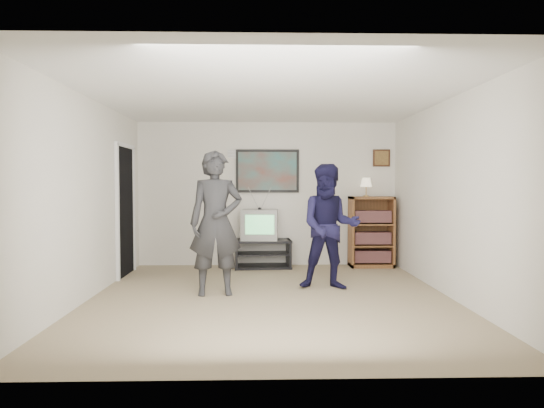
{
  "coord_description": "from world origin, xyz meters",
  "views": [
    {
      "loc": [
        -0.14,
        -5.98,
        1.43
      ],
      "look_at": [
        0.03,
        0.68,
        1.15
      ],
      "focal_mm": 32.0,
      "sensor_mm": 36.0,
      "label": 1
    }
  ],
  "objects_px": {
    "bookshelf": "(371,232)",
    "person_short": "(330,227)",
    "media_stand": "(263,254)",
    "person_tall": "(216,223)",
    "crt_television": "(260,225)"
  },
  "relations": [
    {
      "from": "crt_television",
      "to": "person_tall",
      "type": "xyz_separation_m",
      "value": [
        -0.56,
        -1.99,
        0.19
      ]
    },
    {
      "from": "crt_television",
      "to": "person_short",
      "type": "relative_size",
      "value": 0.36
    },
    {
      "from": "media_stand",
      "to": "person_tall",
      "type": "height_order",
      "value": "person_tall"
    },
    {
      "from": "crt_television",
      "to": "media_stand",
      "type": "bearing_deg",
      "value": 3.86
    },
    {
      "from": "media_stand",
      "to": "person_tall",
      "type": "bearing_deg",
      "value": -111.01
    },
    {
      "from": "bookshelf",
      "to": "person_short",
      "type": "bearing_deg",
      "value": -119.09
    },
    {
      "from": "bookshelf",
      "to": "person_tall",
      "type": "bearing_deg",
      "value": -140.54
    },
    {
      "from": "person_short",
      "to": "bookshelf",
      "type": "bearing_deg",
      "value": 66.22
    },
    {
      "from": "person_tall",
      "to": "person_short",
      "type": "bearing_deg",
      "value": 3.66
    },
    {
      "from": "media_stand",
      "to": "bookshelf",
      "type": "relative_size",
      "value": 0.82
    },
    {
      "from": "person_tall",
      "to": "person_short",
      "type": "xyz_separation_m",
      "value": [
        1.51,
        0.3,
        -0.08
      ]
    },
    {
      "from": "person_tall",
      "to": "crt_television",
      "type": "bearing_deg",
      "value": 66.81
    },
    {
      "from": "bookshelf",
      "to": "person_short",
      "type": "distance_m",
      "value": 2.02
    },
    {
      "from": "person_tall",
      "to": "person_short",
      "type": "height_order",
      "value": "person_tall"
    },
    {
      "from": "crt_television",
      "to": "person_tall",
      "type": "bearing_deg",
      "value": -101.93
    }
  ]
}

